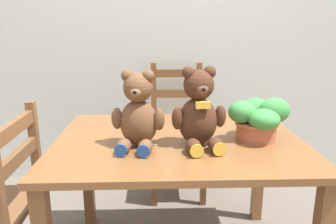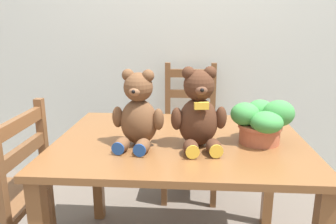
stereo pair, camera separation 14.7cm
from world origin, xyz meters
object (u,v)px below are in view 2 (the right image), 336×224
Objects in this scene: teddy_bear_right at (199,113)px; potted_plant at (262,121)px; wooden_chair_behind at (190,133)px; teddy_bear_left at (138,113)px.

teddy_bear_right is 1.26× the size of potted_plant.
wooden_chair_behind is 2.69× the size of teddy_bear_right.
teddy_bear_left is at bearing -8.71° from teddy_bear_right.
wooden_chair_behind reaches higher than potted_plant.
wooden_chair_behind is at bearing -96.62° from teddy_bear_left.
wooden_chair_behind is at bearing 111.31° from potted_plant.
wooden_chair_behind is at bearing -96.15° from teddy_bear_right.
potted_plant is (0.29, 0.07, -0.05)m from teddy_bear_right.
wooden_chair_behind is 0.97m from potted_plant.
teddy_bear_left is at bearing 75.65° from wooden_chair_behind.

